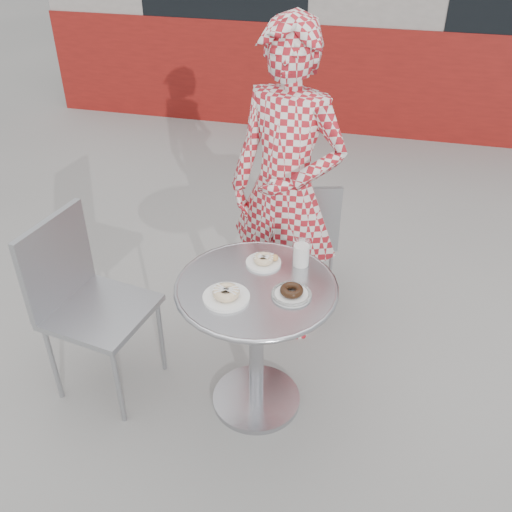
% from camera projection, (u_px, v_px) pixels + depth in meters
% --- Properties ---
extents(ground, '(60.00, 60.00, 0.00)m').
position_uv_depth(ground, '(255.00, 406.00, 2.77)').
color(ground, '#989691').
rests_on(ground, ground).
extents(bistro_table, '(0.70, 0.70, 0.71)m').
position_uv_depth(bistro_table, '(256.00, 317.00, 2.50)').
color(bistro_table, silver).
rests_on(bistro_table, ground).
extents(chair_far, '(0.46, 0.46, 0.78)m').
position_uv_depth(chair_far, '(301.00, 256.00, 3.42)').
color(chair_far, '#9A9CA1').
rests_on(chair_far, ground).
extents(chair_left, '(0.50, 0.50, 0.91)m').
position_uv_depth(chair_left, '(105.00, 340.00, 2.75)').
color(chair_left, '#9A9CA1').
rests_on(chair_left, ground).
extents(seated_person, '(0.70, 0.55, 1.67)m').
position_uv_depth(seated_person, '(286.00, 191.00, 2.84)').
color(seated_person, '#A91A23').
rests_on(seated_person, ground).
extents(plate_far, '(0.16, 0.16, 0.04)m').
position_uv_depth(plate_far, '(264.00, 260.00, 2.53)').
color(plate_far, white).
rests_on(plate_far, bistro_table).
extents(plate_near, '(0.19, 0.19, 0.05)m').
position_uv_depth(plate_near, '(226.00, 295.00, 2.32)').
color(plate_near, white).
rests_on(plate_near, bistro_table).
extents(plate_checker, '(0.17, 0.17, 0.04)m').
position_uv_depth(plate_checker, '(291.00, 293.00, 2.34)').
color(plate_checker, white).
rests_on(plate_checker, bistro_table).
extents(milk_cup, '(0.08, 0.08, 0.12)m').
position_uv_depth(milk_cup, '(301.00, 254.00, 2.50)').
color(milk_cup, white).
rests_on(milk_cup, bistro_table).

